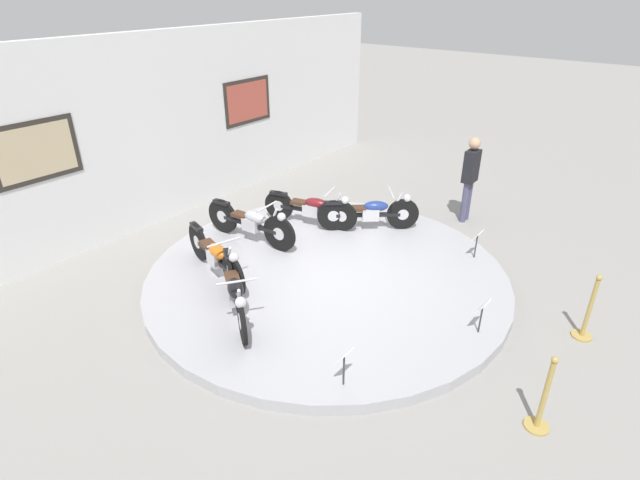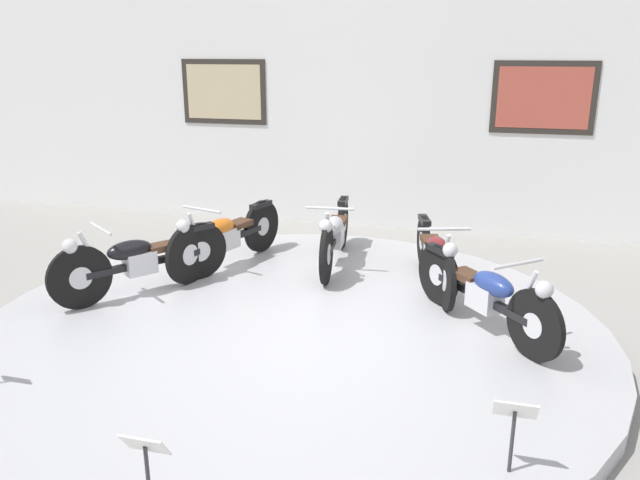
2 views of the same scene
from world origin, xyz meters
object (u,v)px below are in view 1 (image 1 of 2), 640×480
at_px(motorcycle_black, 235,292).
at_px(motorcycle_maroon, 312,208).
at_px(visitor_standing, 470,174).
at_px(info_placard_front_left, 344,361).
at_px(motorcycle_blue, 371,212).
at_px(info_placard_front_right, 477,239).
at_px(info_placard_front_centre, 482,310).
at_px(stanchion_post_left_of_entry, 542,405).
at_px(stanchion_post_right_of_entry, 587,317).
at_px(motorcycle_silver, 252,222).
at_px(motorcycle_orange, 216,255).

relative_size(motorcycle_black, motorcycle_maroon, 0.87).
bearing_deg(visitor_standing, info_placard_front_left, -170.78).
bearing_deg(motorcycle_blue, motorcycle_black, -179.99).
bearing_deg(visitor_standing, info_placard_front_right, -151.57).
bearing_deg(info_placard_front_left, info_placard_front_centre, -24.18).
bearing_deg(stanchion_post_left_of_entry, stanchion_post_right_of_entry, 0.00).
relative_size(motorcycle_silver, info_placard_front_right, 3.95).
height_order(motorcycle_blue, info_placard_front_right, motorcycle_blue).
xyz_separation_m(info_placard_front_centre, stanchion_post_left_of_entry, (-1.03, -1.13, -0.19)).
bearing_deg(stanchion_post_right_of_entry, info_placard_front_left, 146.08).
relative_size(motorcycle_maroon, info_placard_front_left, 3.71).
xyz_separation_m(motorcycle_silver, stanchion_post_left_of_entry, (-1.03, -5.53, -0.23)).
bearing_deg(info_placard_front_centre, info_placard_front_left, 155.82).
height_order(motorcycle_orange, motorcycle_maroon, motorcycle_orange).
xyz_separation_m(motorcycle_blue, info_placard_front_left, (-3.75, -2.06, -0.01)).
xyz_separation_m(visitor_standing, stanchion_post_right_of_entry, (-2.64, -2.94, -0.68)).
distance_m(motorcycle_orange, visitor_standing, 5.38).
bearing_deg(info_placard_front_right, stanchion_post_left_of_entry, -146.08).
bearing_deg(motorcycle_maroon, visitor_standing, -41.59).
bearing_deg(motorcycle_orange, motorcycle_black, -117.81).
xyz_separation_m(motorcycle_silver, info_placard_front_left, (-1.98, -3.50, -0.03)).
height_order(info_placard_front_left, info_placard_front_right, same).
bearing_deg(motorcycle_maroon, info_placard_front_centre, -107.29).
distance_m(info_placard_front_left, info_placard_front_right, 3.95).
xyz_separation_m(motorcycle_orange, motorcycle_maroon, (2.47, -0.00, -0.02)).
xyz_separation_m(visitor_standing, stanchion_post_left_of_entry, (-4.70, -2.94, -0.68)).
xyz_separation_m(info_placard_front_left, info_placard_front_right, (3.95, 0.00, 0.00)).
height_order(motorcycle_orange, info_placard_front_right, motorcycle_orange).
height_order(info_placard_front_centre, info_placard_front_right, same).
xyz_separation_m(info_placard_front_right, visitor_standing, (1.69, 0.92, 0.48)).
distance_m(motorcycle_maroon, visitor_standing, 3.29).
xyz_separation_m(motorcycle_blue, info_placard_front_right, (0.20, -2.06, -0.01)).
bearing_deg(motorcycle_black, info_placard_front_right, -28.78).
xyz_separation_m(motorcycle_orange, stanchion_post_right_of_entry, (2.26, -5.10, -0.22)).
bearing_deg(info_placard_front_centre, stanchion_post_left_of_entry, -132.25).
height_order(visitor_standing, stanchion_post_right_of_entry, visitor_standing).
bearing_deg(info_placard_front_right, stanchion_post_right_of_entry, -115.10).
relative_size(info_placard_front_left, stanchion_post_left_of_entry, 0.50).
bearing_deg(info_placard_front_left, motorcycle_blue, 28.76).
bearing_deg(motorcycle_orange, stanchion_post_left_of_entry, -87.71).
xyz_separation_m(motorcycle_black, info_placard_front_right, (3.75, -2.06, -0.02)).
bearing_deg(motorcycle_silver, motorcycle_orange, -161.17).
distance_m(info_placard_front_right, visitor_standing, 1.99).
xyz_separation_m(motorcycle_silver, info_placard_front_centre, (-0.00, -4.39, -0.03)).
relative_size(motorcycle_maroon, stanchion_post_right_of_entry, 1.85).
distance_m(motorcycle_silver, info_placard_front_right, 4.02).
bearing_deg(info_placard_front_right, motorcycle_maroon, 103.54).
distance_m(motorcycle_blue, info_placard_front_right, 2.07).
bearing_deg(stanchion_post_right_of_entry, stanchion_post_left_of_entry, 180.00).
relative_size(motorcycle_blue, info_placard_front_right, 2.99).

